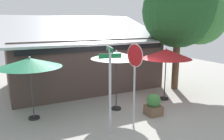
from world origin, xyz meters
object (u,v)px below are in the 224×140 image
at_px(patio_umbrella_forest_green_left, 30,63).
at_px(patio_umbrella_ivory_center, 116,56).
at_px(sidewalk_planter, 154,105).
at_px(street_sign_post, 110,83).
at_px(stop_sign, 135,69).
at_px(patio_umbrella_crimson_right, 166,54).
at_px(shade_tree, 185,13).

relative_size(patio_umbrella_forest_green_left, patio_umbrella_ivory_center, 0.95).
bearing_deg(sidewalk_planter, street_sign_post, -164.41).
distance_m(street_sign_post, patio_umbrella_forest_green_left, 3.39).
height_order(stop_sign, patio_umbrella_crimson_right, stop_sign).
height_order(patio_umbrella_forest_green_left, shade_tree, shade_tree).
relative_size(patio_umbrella_forest_green_left, patio_umbrella_crimson_right, 0.97).
bearing_deg(stop_sign, patio_umbrella_ivory_center, 83.41).
bearing_deg(patio_umbrella_forest_green_left, patio_umbrella_ivory_center, -9.41).
bearing_deg(stop_sign, patio_umbrella_crimson_right, 32.46).
bearing_deg(sidewalk_planter, shade_tree, 33.24).
bearing_deg(street_sign_post, shade_tree, 27.06).
bearing_deg(sidewalk_planter, patio_umbrella_forest_green_left, 158.32).
xyz_separation_m(stop_sign, sidewalk_planter, (1.34, 0.57, -1.77)).
xyz_separation_m(patio_umbrella_crimson_right, sidewalk_planter, (-1.70, -1.37, -1.89)).
relative_size(patio_umbrella_forest_green_left, sidewalk_planter, 2.78).
distance_m(stop_sign, patio_umbrella_forest_green_left, 4.07).
xyz_separation_m(patio_umbrella_forest_green_left, shade_tree, (8.44, 0.66, 2.05)).
distance_m(stop_sign, shade_tree, 6.38).
distance_m(stop_sign, patio_umbrella_crimson_right, 3.62).
relative_size(street_sign_post, patio_umbrella_crimson_right, 1.17).
bearing_deg(patio_umbrella_ivory_center, patio_umbrella_crimson_right, 2.28).
height_order(patio_umbrella_forest_green_left, sidewalk_planter, patio_umbrella_forest_green_left).
relative_size(patio_umbrella_crimson_right, sidewalk_planter, 2.86).
xyz_separation_m(stop_sign, patio_umbrella_crimson_right, (3.05, 1.94, 0.12)).
bearing_deg(patio_umbrella_crimson_right, shade_tree, 28.12).
bearing_deg(patio_umbrella_forest_green_left, sidewalk_planter, -21.68).
bearing_deg(shade_tree, street_sign_post, -152.94).
bearing_deg(shade_tree, patio_umbrella_crimson_right, -151.88).
xyz_separation_m(street_sign_post, shade_tree, (6.19, 3.16, 2.51)).
bearing_deg(shade_tree, stop_sign, -149.27).
relative_size(stop_sign, patio_umbrella_forest_green_left, 1.21).
xyz_separation_m(patio_umbrella_ivory_center, sidewalk_planter, (1.13, -1.26, -2.01)).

